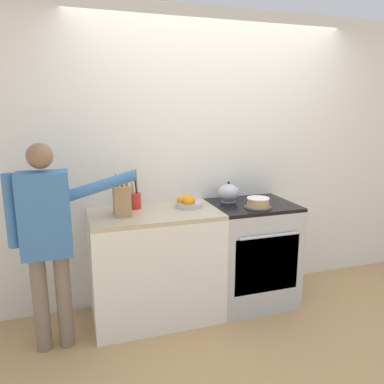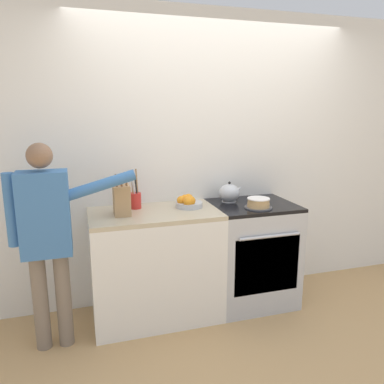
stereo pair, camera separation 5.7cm
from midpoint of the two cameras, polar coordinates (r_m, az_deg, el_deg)
ground_plane at (r=3.35m, az=6.38°, el=-18.96°), size 16.00×16.00×0.00m
wall_back at (r=3.47m, az=2.59°, el=5.14°), size 8.00×0.04×2.60m
counter_cabinet at (r=3.22m, az=-6.08°, el=-10.99°), size 1.05×0.61×0.93m
stove_range at (r=3.49m, az=8.48°, el=-9.14°), size 0.72×0.65×0.93m
layer_cake at (r=3.21m, az=9.53°, el=-1.67°), size 0.23×0.23×0.09m
tea_kettle at (r=3.38m, az=5.14°, el=-0.12°), size 0.23×0.19×0.18m
knife_block at (r=2.98m, az=-11.19°, el=-1.23°), size 0.12×0.16×0.33m
utensil_crock at (r=3.17m, az=-9.19°, el=-1.17°), size 0.10×0.10×0.34m
fruit_bowl at (r=3.17m, az=-1.16°, el=-1.58°), size 0.23×0.23×0.11m
person_baker at (r=2.83m, az=-21.68°, el=-5.66°), size 0.90×0.20×1.53m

